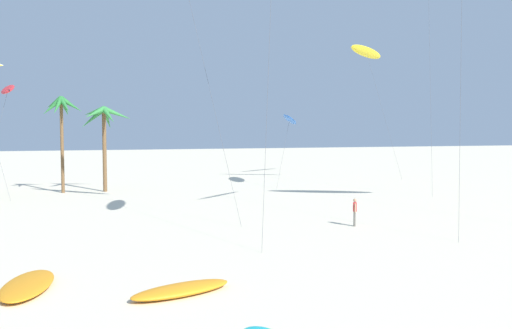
# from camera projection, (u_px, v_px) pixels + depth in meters

# --- Properties ---
(palm_tree_3) EXTENTS (4.89, 4.67, 8.09)m
(palm_tree_3) POSITION_uv_depth(u_px,v_px,m) (103.00, 121.00, 52.18)
(palm_tree_3) COLOR brown
(palm_tree_3) RESTS_ON ground
(palm_tree_4) EXTENTS (3.73, 3.61, 8.97)m
(palm_tree_4) POSITION_uv_depth(u_px,v_px,m) (61.00, 112.00, 51.13)
(palm_tree_4) COLOR brown
(palm_tree_4) RESTS_ON ground
(flying_kite_5) EXTENTS (2.72, 9.58, 10.69)m
(flying_kite_5) POSITION_uv_depth(u_px,v_px,m) (8.00, 89.00, 54.07)
(flying_kite_5) COLOR red
(flying_kite_5) RESTS_ON ground
(flying_kite_8) EXTENTS (7.16, 5.87, 15.69)m
(flying_kite_8) POSITION_uv_depth(u_px,v_px,m) (367.00, 52.00, 65.00)
(flying_kite_8) COLOR yellow
(flying_kite_8) RESTS_ON ground
(flying_kite_9) EXTENTS (3.82, 6.34, 7.65)m
(flying_kite_9) POSITION_uv_depth(u_px,v_px,m) (290.00, 119.00, 58.27)
(flying_kite_9) COLOR blue
(flying_kite_9) RESTS_ON ground
(grounded_kite_2) EXTENTS (4.14, 2.52, 0.36)m
(grounded_kite_2) POSITION_uv_depth(u_px,v_px,m) (181.00, 289.00, 20.15)
(grounded_kite_2) COLOR orange
(grounded_kite_2) RESTS_ON ground
(grounded_kite_3) EXTENTS (2.34, 4.56, 0.33)m
(grounded_kite_3) POSITION_uv_depth(u_px,v_px,m) (27.00, 285.00, 20.78)
(grounded_kite_3) COLOR orange
(grounded_kite_3) RESTS_ON ground
(person_near_right) EXTENTS (0.29, 0.48, 1.72)m
(person_near_right) POSITION_uv_depth(u_px,v_px,m) (355.00, 211.00, 34.09)
(person_near_right) COLOR slate
(person_near_right) RESTS_ON ground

